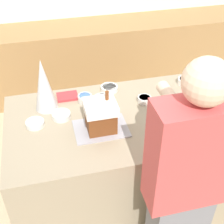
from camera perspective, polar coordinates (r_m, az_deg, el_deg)
The scene contains 15 objects.
ground_plane at distance 2.91m, azimuth 2.01°, elevation -15.10°, with size 12.00×12.00×0.00m, color #C6B28E.
back_cabinet_block at distance 4.05m, azimuth -4.97°, elevation 9.61°, with size 6.00×0.60×0.88m.
kitchen_island at distance 2.57m, azimuth 2.23°, elevation -8.86°, with size 1.72×0.95×0.91m.
baking_tray at distance 2.15m, azimuth -2.03°, elevation -3.03°, with size 0.37×0.26×0.01m.
gingerbread_house at distance 2.08m, azimuth -2.09°, elevation -0.61°, with size 0.21×0.20×0.27m.
decorative_tree at distance 2.29m, azimuth -12.38°, elevation 4.85°, with size 0.17×0.17×0.40m.
candy_bowl_center_rear at distance 2.53m, azimuth -0.51°, elevation 4.39°, with size 0.14×0.14×0.04m.
candy_bowl_behind_tray at distance 2.40m, azimuth -1.92°, elevation 2.44°, with size 0.12×0.12×0.04m.
candy_bowl_beside_tree at distance 2.41m, azimuth 5.95°, elevation 2.34°, with size 0.10×0.10×0.05m.
candy_bowl_far_left at distance 2.69m, azimuth 13.33°, elevation 5.54°, with size 0.13×0.13×0.05m.
candy_bowl_near_tray_left at distance 2.41m, azimuth -4.97°, elevation 2.57°, with size 0.11×0.11×0.05m.
candy_bowl_far_right at distance 2.27m, azimuth -9.26°, elevation -0.57°, with size 0.13×0.13×0.04m.
candy_bowl_front_corner at distance 2.23m, azimuth -13.90°, elevation -2.01°, with size 0.13×0.13×0.04m.
cookbook at distance 2.48m, azimuth -8.16°, elevation 2.85°, with size 0.16×0.12×0.02m.
person at distance 1.86m, azimuth 12.95°, elevation -13.57°, with size 0.45×0.56×1.71m.
Camera 1 is at (-0.52, -1.71, 2.29)m, focal length 50.00 mm.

